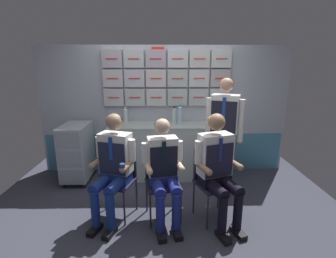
# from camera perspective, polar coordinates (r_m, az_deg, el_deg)

# --- Properties ---
(ground) EXTENTS (4.80, 4.80, 0.04)m
(ground) POSITION_cam_1_polar(r_m,az_deg,el_deg) (3.43, -0.64, -18.60)
(ground) COLOR #393B47
(galley_bulkhead) EXTENTS (4.20, 0.14, 2.15)m
(galley_bulkhead) POSITION_cam_1_polar(r_m,az_deg,el_deg) (4.30, -0.79, 4.75)
(galley_bulkhead) COLOR #ABB2BE
(galley_bulkhead) RESTS_ON ground
(galley_counter) EXTENTS (1.81, 0.53, 0.90)m
(galley_counter) POSITION_cam_1_polar(r_m,az_deg,el_deg) (4.20, -0.65, -4.94)
(galley_counter) COLOR #B2C1BC
(galley_counter) RESTS_ON ground
(service_trolley) EXTENTS (0.40, 0.65, 0.93)m
(service_trolley) POSITION_cam_1_polar(r_m,az_deg,el_deg) (4.29, -19.98, -4.77)
(service_trolley) COLOR black
(service_trolley) RESTS_ON ground
(folding_chair_left) EXTENTS (0.50, 0.50, 0.86)m
(folding_chair_left) POSITION_cam_1_polar(r_m,az_deg,el_deg) (3.26, -10.88, -9.70)
(folding_chair_left) COLOR #2D2D33
(folding_chair_left) RESTS_ON ground
(crew_member_left) EXTENTS (0.54, 0.69, 1.30)m
(crew_member_left) POSITION_cam_1_polar(r_m,az_deg,el_deg) (3.05, -12.41, -7.57)
(crew_member_left) COLOR black
(crew_member_left) RESTS_ON ground
(folding_chair_center) EXTENTS (0.47, 0.47, 0.86)m
(folding_chair_center) POSITION_cam_1_polar(r_m,az_deg,el_deg) (3.15, -1.49, -10.33)
(folding_chair_center) COLOR #2D2D33
(folding_chair_center) RESTS_ON ground
(crew_member_center) EXTENTS (0.49, 0.64, 1.26)m
(crew_member_center) POSITION_cam_1_polar(r_m,az_deg,el_deg) (2.93, -0.95, -8.82)
(crew_member_center) COLOR black
(crew_member_center) RESTS_ON ground
(folding_chair_right) EXTENTS (0.51, 0.51, 0.86)m
(folding_chair_right) POSITION_cam_1_polar(r_m,az_deg,el_deg) (3.18, 9.63, -10.25)
(folding_chair_right) COLOR #2D2D33
(folding_chair_right) RESTS_ON ground
(crew_member_right) EXTENTS (0.55, 0.70, 1.32)m
(crew_member_right) POSITION_cam_1_polar(r_m,az_deg,el_deg) (2.98, 11.31, -7.89)
(crew_member_right) COLOR black
(crew_member_right) RESTS_ON ground
(crew_member_standing) EXTENTS (0.50, 0.36, 1.67)m
(crew_member_standing) POSITION_cam_1_polar(r_m,az_deg,el_deg) (3.62, 12.61, 0.47)
(crew_member_standing) COLOR black
(crew_member_standing) RESTS_ON ground
(water_bottle_clear) EXTENTS (0.08, 0.08, 0.26)m
(water_bottle_clear) POSITION_cam_1_polar(r_m,az_deg,el_deg) (4.26, -9.61, 3.13)
(water_bottle_clear) COLOR silver
(water_bottle_clear) RESTS_ON galley_counter
(water_bottle_blue_cap) EXTENTS (0.07, 0.07, 0.28)m
(water_bottle_blue_cap) POSITION_cam_1_polar(r_m,az_deg,el_deg) (4.14, 1.43, 3.12)
(water_bottle_blue_cap) COLOR silver
(water_bottle_blue_cap) RESTS_ON galley_counter
(water_bottle_short) EXTENTS (0.06, 0.06, 0.32)m
(water_bottle_short) POSITION_cam_1_polar(r_m,az_deg,el_deg) (4.06, 2.74, 3.17)
(water_bottle_short) COLOR #ADCFE3
(water_bottle_short) RESTS_ON galley_counter
(espresso_cup_small) EXTENTS (0.07, 0.07, 0.06)m
(espresso_cup_small) POSITION_cam_1_polar(r_m,az_deg,el_deg) (4.09, 10.74, 1.26)
(espresso_cup_small) COLOR silver
(espresso_cup_small) RESTS_ON galley_counter
(coffee_cup_spare) EXTENTS (0.07, 0.07, 0.09)m
(coffee_cup_spare) POSITION_cam_1_polar(r_m,az_deg,el_deg) (4.03, 9.16, 1.39)
(coffee_cup_spare) COLOR silver
(coffee_cup_spare) RESTS_ON galley_counter
(snack_banana) EXTENTS (0.17, 0.10, 0.04)m
(snack_banana) POSITION_cam_1_polar(r_m,az_deg,el_deg) (4.04, -1.30, 1.20)
(snack_banana) COLOR yellow
(snack_banana) RESTS_ON galley_counter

